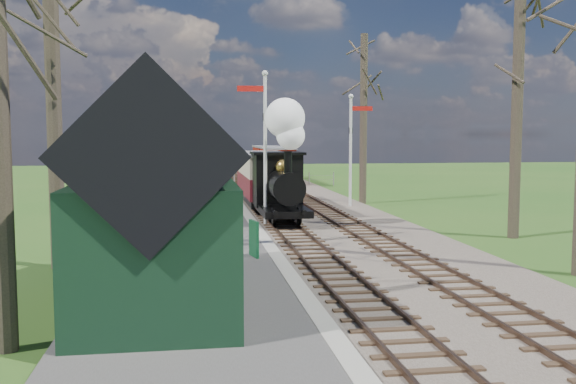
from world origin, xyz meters
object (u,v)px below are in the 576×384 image
coach (265,176)px  person (225,252)px  semaphore_far (352,142)px  station_shed (159,205)px  locomotive (281,171)px  red_carriage_b (268,161)px  bench (204,288)px  sign_board (254,239)px  red_carriage_a (277,164)px  semaphore_near (263,137)px

coach → person: coach is taller
semaphore_far → coach: bearing=175.7°
semaphore_far → station_shed: bearing=-115.7°
station_shed → semaphore_far: bearing=64.3°
semaphore_far → person: 17.76m
coach → locomotive: bearing=-90.1°
red_carriage_b → person: size_ratio=3.76×
red_carriage_b → bench: 39.23m
locomotive → person: 10.76m
sign_board → person: 3.03m
locomotive → sign_board: size_ratio=4.66×
red_carriage_a → bench: size_ratio=3.63×
locomotive → sign_board: bearing=-104.0°
semaphore_near → red_carriage_a: size_ratio=1.19×
bench → coach: bearing=79.7°
coach → sign_board: 13.66m
semaphore_far → coach: (-4.37, 0.33, -1.72)m
red_carriage_b → bench: red_carriage_b is taller
semaphore_far → red_carriage_a: semaphore_far is taller
coach → sign_board: bearing=-97.8°
coach → red_carriage_a: coach is taller
locomotive → bench: (-3.39, -12.56, -1.66)m
sign_board → bench: sign_board is taller
red_carriage_b → sign_board: bearing=-97.6°
red_carriage_b → person: red_carriage_b is taller
red_carriage_a → sign_board: bearing=-99.0°
station_shed → person: bearing=53.7°
locomotive → coach: locomotive is taller
red_carriage_a → person: size_ratio=3.76×
station_shed → red_carriage_b: station_shed is taller
semaphore_near → bench: 12.95m
station_shed → bench: 1.94m
semaphore_near → sign_board: semaphore_near is taller
station_shed → bench: (0.90, -0.30, -1.70)m
sign_board → person: person is taller
station_shed → sign_board: size_ratio=6.01×
coach → sign_board: (-1.86, -13.51, -0.91)m
semaphore_far → bench: (-7.77, -18.31, -2.78)m
locomotive → bench: 13.12m
bench → person: 2.36m
semaphore_far → bench: size_ratio=3.97×
locomotive → red_carriage_a: (2.61, 20.69, -0.71)m
semaphore_near → bench: size_ratio=4.32×
semaphore_far → bench: semaphore_far is taller
semaphore_far → locomotive: (-4.39, -5.74, -1.12)m
bench → red_carriage_b: bearing=81.2°
red_carriage_b → person: bearing=-98.5°
semaphore_far → red_carriage_a: (-1.77, 14.95, -1.82)m
bench → red_carriage_a: bearing=79.8°
semaphore_near → sign_board: (-1.09, -7.18, -2.90)m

